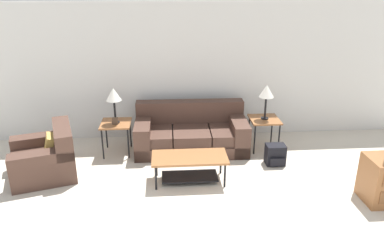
{
  "coord_description": "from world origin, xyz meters",
  "views": [
    {
      "loc": [
        -0.53,
        -3.0,
        2.98
      ],
      "look_at": [
        -0.11,
        2.7,
        0.8
      ],
      "focal_mm": 35.0,
      "sensor_mm": 36.0,
      "label": 1
    }
  ],
  "objects_px": {
    "table_lamp_left": "(114,95)",
    "table_lamp_right": "(267,92)",
    "armchair": "(46,158)",
    "backpack": "(275,155)",
    "coffee_table": "(190,163)",
    "side_table_left": "(116,126)",
    "side_table_right": "(264,122)",
    "couch": "(191,134)"
  },
  "relations": [
    {
      "from": "table_lamp_left",
      "to": "table_lamp_right",
      "type": "bearing_deg",
      "value": 0.0
    },
    {
      "from": "armchair",
      "to": "backpack",
      "type": "relative_size",
      "value": 3.43
    },
    {
      "from": "coffee_table",
      "to": "table_lamp_left",
      "type": "distance_m",
      "value": 1.83
    },
    {
      "from": "coffee_table",
      "to": "table_lamp_right",
      "type": "xyz_separation_m",
      "value": [
        1.44,
        1.11,
        0.77
      ]
    },
    {
      "from": "table_lamp_right",
      "to": "backpack",
      "type": "bearing_deg",
      "value": -85.82
    },
    {
      "from": "side_table_left",
      "to": "side_table_right",
      "type": "distance_m",
      "value": 2.67
    },
    {
      "from": "side_table_right",
      "to": "backpack",
      "type": "height_order",
      "value": "side_table_right"
    },
    {
      "from": "side_table_left",
      "to": "side_table_right",
      "type": "height_order",
      "value": "same"
    },
    {
      "from": "coffee_table",
      "to": "side_table_left",
      "type": "height_order",
      "value": "side_table_left"
    },
    {
      "from": "coffee_table",
      "to": "side_table_left",
      "type": "xyz_separation_m",
      "value": [
        -1.23,
        1.11,
        0.21
      ]
    },
    {
      "from": "table_lamp_left",
      "to": "backpack",
      "type": "relative_size",
      "value": 1.8
    },
    {
      "from": "couch",
      "to": "table_lamp_left",
      "type": "xyz_separation_m",
      "value": [
        -1.34,
        -0.1,
        0.8
      ]
    },
    {
      "from": "side_table_right",
      "to": "backpack",
      "type": "relative_size",
      "value": 1.67
    },
    {
      "from": "table_lamp_right",
      "to": "side_table_left",
      "type": "bearing_deg",
      "value": -180.0
    },
    {
      "from": "side_table_left",
      "to": "table_lamp_right",
      "type": "relative_size",
      "value": 0.93
    },
    {
      "from": "coffee_table",
      "to": "side_table_right",
      "type": "relative_size",
      "value": 1.97
    },
    {
      "from": "coffee_table",
      "to": "side_table_left",
      "type": "bearing_deg",
      "value": 138.04
    },
    {
      "from": "table_lamp_right",
      "to": "table_lamp_left",
      "type": "bearing_deg",
      "value": 180.0
    },
    {
      "from": "armchair",
      "to": "coffee_table",
      "type": "distance_m",
      "value": 2.3
    },
    {
      "from": "couch",
      "to": "table_lamp_right",
      "type": "relative_size",
      "value": 3.2
    },
    {
      "from": "side_table_left",
      "to": "table_lamp_right",
      "type": "distance_m",
      "value": 2.73
    },
    {
      "from": "armchair",
      "to": "backpack",
      "type": "bearing_deg",
      "value": 1.33
    },
    {
      "from": "armchair",
      "to": "table_lamp_left",
      "type": "distance_m",
      "value": 1.5
    },
    {
      "from": "coffee_table",
      "to": "side_table_left",
      "type": "relative_size",
      "value": 1.97
    },
    {
      "from": "side_table_left",
      "to": "backpack",
      "type": "height_order",
      "value": "side_table_left"
    },
    {
      "from": "armchair",
      "to": "coffee_table",
      "type": "bearing_deg",
      "value": -9.46
    },
    {
      "from": "couch",
      "to": "side_table_left",
      "type": "relative_size",
      "value": 3.46
    },
    {
      "from": "table_lamp_right",
      "to": "couch",
      "type": "bearing_deg",
      "value": 175.61
    },
    {
      "from": "couch",
      "to": "backpack",
      "type": "relative_size",
      "value": 5.76
    },
    {
      "from": "couch",
      "to": "coffee_table",
      "type": "relative_size",
      "value": 1.75
    },
    {
      "from": "couch",
      "to": "backpack",
      "type": "height_order",
      "value": "couch"
    },
    {
      "from": "armchair",
      "to": "table_lamp_left",
      "type": "xyz_separation_m",
      "value": [
        1.04,
        0.73,
        0.8
      ]
    },
    {
      "from": "side_table_right",
      "to": "coffee_table",
      "type": "bearing_deg",
      "value": -142.44
    },
    {
      "from": "coffee_table",
      "to": "table_lamp_right",
      "type": "bearing_deg",
      "value": 37.56
    },
    {
      "from": "armchair",
      "to": "table_lamp_left",
      "type": "relative_size",
      "value": 1.91
    },
    {
      "from": "side_table_right",
      "to": "backpack",
      "type": "xyz_separation_m",
      "value": [
        0.05,
        -0.64,
        -0.36
      ]
    },
    {
      "from": "table_lamp_left",
      "to": "backpack",
      "type": "bearing_deg",
      "value": -13.3
    },
    {
      "from": "side_table_right",
      "to": "table_lamp_left",
      "type": "distance_m",
      "value": 2.73
    },
    {
      "from": "couch",
      "to": "side_table_right",
      "type": "relative_size",
      "value": 3.46
    },
    {
      "from": "side_table_right",
      "to": "side_table_left",
      "type": "bearing_deg",
      "value": 180.0
    },
    {
      "from": "couch",
      "to": "table_lamp_left",
      "type": "distance_m",
      "value": 1.56
    },
    {
      "from": "coffee_table",
      "to": "table_lamp_right",
      "type": "height_order",
      "value": "table_lamp_right"
    }
  ]
}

